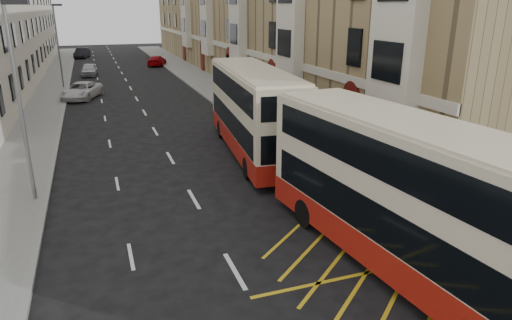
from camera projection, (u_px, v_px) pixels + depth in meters
name	position (u px, v px, depth m)	size (l,w,h in m)	color
pavement_right	(234.00, 100.00, 40.06)	(4.00, 120.00, 0.15)	slate
pavement_left	(42.00, 114.00, 35.11)	(3.00, 120.00, 0.15)	slate
kerb_right	(212.00, 102.00, 39.42)	(0.25, 120.00, 0.15)	gray
kerb_left	(63.00, 112.00, 35.59)	(0.25, 120.00, 0.15)	gray
road_markings	(126.00, 81.00, 50.91)	(10.00, 110.00, 0.01)	silver
terrace_right	(251.00, 10.00, 53.60)	(10.75, 79.00, 15.25)	#978257
guard_railing	(375.00, 198.00, 17.62)	(0.06, 6.56, 1.01)	#AE1527
street_lamp_near	(19.00, 94.00, 17.96)	(0.93, 0.18, 8.00)	slate
street_lamp_far	(58.00, 42.00, 44.73)	(0.93, 0.18, 8.00)	slate
double_decker_front	(409.00, 198.00, 13.70)	(3.88, 12.20, 4.78)	beige
double_decker_rear	(254.00, 112.00, 25.01)	(3.91, 12.14, 4.76)	beige
litter_bin	(509.00, 292.00, 12.22)	(0.56, 0.56, 0.92)	black
pedestrian_mid	(453.00, 203.00, 16.61)	(0.91, 0.71, 1.88)	black
pedestrian_far	(405.00, 212.00, 16.11)	(0.99, 0.41, 1.69)	black
white_van	(82.00, 91.00, 40.89)	(2.43, 5.26, 1.46)	silver
car_silver	(89.00, 70.00, 54.35)	(1.76, 4.36, 1.49)	#A6A9AD
car_dark	(82.00, 53.00, 73.53)	(1.68, 4.83, 1.59)	black
car_red	(157.00, 61.00, 63.74)	(1.96, 4.82, 1.40)	#A90005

